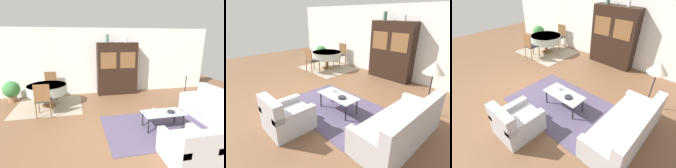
{
  "view_description": "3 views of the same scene",
  "coord_description": "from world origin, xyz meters",
  "views": [
    {
      "loc": [
        -0.84,
        -3.62,
        2.31
      ],
      "look_at": [
        0.2,
        1.4,
        0.95
      ],
      "focal_mm": 28.0,
      "sensor_mm": 36.0,
      "label": 1
    },
    {
      "loc": [
        4.24,
        -2.52,
        2.37
      ],
      "look_at": [
        1.3,
        0.19,
        0.75
      ],
      "focal_mm": 28.0,
      "sensor_mm": 36.0,
      "label": 2
    },
    {
      "loc": [
        3.77,
        -2.45,
        3.13
      ],
      "look_at": [
        1.3,
        0.19,
        0.75
      ],
      "focal_mm": 28.0,
      "sensor_mm": 36.0,
      "label": 3
    }
  ],
  "objects": [
    {
      "name": "ground_plane",
      "position": [
        0.0,
        0.0,
        0.0
      ],
      "size": [
        14.0,
        14.0,
        0.0
      ],
      "primitive_type": "plane",
      "color": "brown"
    },
    {
      "name": "wall_back",
      "position": [
        0.0,
        3.63,
        1.35
      ],
      "size": [
        10.0,
        0.06,
        2.7
      ],
      "color": "white",
      "rests_on": "ground_plane"
    },
    {
      "name": "area_rug",
      "position": [
        1.21,
        0.22,
        0.01
      ],
      "size": [
        2.87,
        1.94,
        0.01
      ],
      "color": "#4C425B",
      "rests_on": "ground_plane"
    },
    {
      "name": "dining_rug",
      "position": [
        -1.84,
        2.45,
        0.01
      ],
      "size": [
        2.23,
        1.97,
        0.01
      ],
      "color": "gray",
      "rests_on": "ground_plane"
    },
    {
      "name": "couch",
      "position": [
        2.98,
        0.3,
        0.31
      ],
      "size": [
        0.86,
        2.09,
        0.86
      ],
      "rotation": [
        0.0,
        0.0,
        1.57
      ],
      "color": "#B2B2B7",
      "rests_on": "ground_plane"
    },
    {
      "name": "armchair",
      "position": [
        1.12,
        -1.16,
        0.31
      ],
      "size": [
        0.81,
        0.91,
        0.83
      ],
      "color": "#B2B2B7",
      "rests_on": "ground_plane"
    },
    {
      "name": "coffee_table",
      "position": [
        1.3,
        0.19,
        0.4
      ],
      "size": [
        1.06,
        0.51,
        0.43
      ],
      "color": "black",
      "rests_on": "area_rug"
    },
    {
      "name": "display_cabinet",
      "position": [
        0.82,
        3.36,
        1.07
      ],
      "size": [
        1.65,
        0.45,
        2.13
      ],
      "color": "black",
      "rests_on": "ground_plane"
    },
    {
      "name": "dining_table",
      "position": [
        -1.84,
        2.41,
        0.62
      ],
      "size": [
        1.3,
        1.3,
        0.76
      ],
      "color": "brown",
      "rests_on": "dining_rug"
    },
    {
      "name": "dining_chair_near",
      "position": [
        -1.84,
        1.53,
        0.59
      ],
      "size": [
        0.44,
        0.44,
        1.02
      ],
      "color": "brown",
      "rests_on": "dining_rug"
    },
    {
      "name": "dining_chair_far",
      "position": [
        -1.84,
        3.28,
        0.59
      ],
      "size": [
        0.44,
        0.44,
        1.02
      ],
      "rotation": [
        0.0,
        0.0,
        3.14
      ],
      "color": "brown",
      "rests_on": "dining_rug"
    },
    {
      "name": "floor_lamp",
      "position": [
        2.92,
        1.69,
        1.18
      ],
      "size": [
        0.47,
        0.47,
        1.37
      ],
      "color": "black",
      "rests_on": "ground_plane"
    },
    {
      "name": "cup",
      "position": [
        1.07,
        0.25,
        0.49
      ],
      "size": [
        0.1,
        0.1,
        0.09
      ],
      "color": "white",
      "rests_on": "coffee_table"
    },
    {
      "name": "bowl",
      "position": [
        1.49,
        0.14,
        0.47
      ],
      "size": [
        0.19,
        0.19,
        0.05
      ],
      "color": "#232328",
      "rests_on": "coffee_table"
    },
    {
      "name": "vase_tall",
      "position": [
        0.4,
        3.36,
        2.29
      ],
      "size": [
        0.14,
        0.14,
        0.31
      ],
      "color": "#4C7A60",
      "rests_on": "display_cabinet"
    },
    {
      "name": "vase_short",
      "position": [
        1.18,
        3.36,
        2.23
      ],
      "size": [
        0.1,
        0.1,
        0.19
      ],
      "color": "white",
      "rests_on": "display_cabinet"
    },
    {
      "name": "potted_plant",
      "position": [
        -3.22,
        3.14,
        0.45
      ],
      "size": [
        0.6,
        0.6,
        0.78
      ],
      "color": "#93664C",
      "rests_on": "ground_plane"
    }
  ]
}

